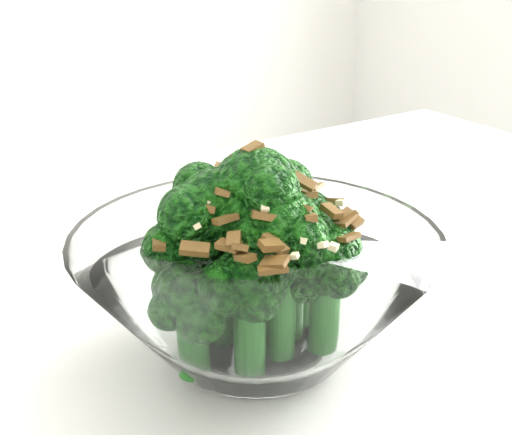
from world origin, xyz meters
TOP-DOWN VIEW (x-y plane):
  - broccoli_dish at (0.11, 0.03)m, footprint 0.20×0.20m

SIDE VIEW (x-z plane):
  - broccoli_dish at x=0.11m, z-range 0.74..0.86m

